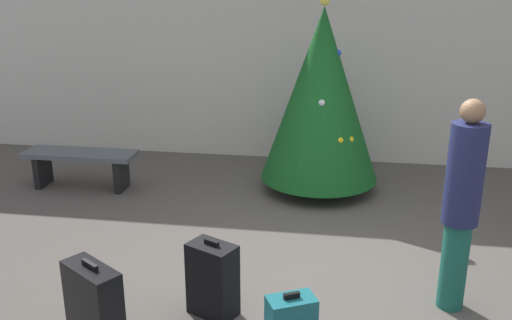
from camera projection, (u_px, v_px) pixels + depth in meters
name	position (u px, v px, depth m)	size (l,w,h in m)	color
ground_plane	(313.00, 282.00, 5.06)	(16.00, 16.00, 0.00)	#514C47
back_wall	(332.00, 38.00, 7.94)	(16.00, 0.20, 3.54)	beige
holiday_tree	(321.00, 95.00, 6.86)	(1.46, 1.46, 2.39)	#4C3319
waiting_bench	(81.00, 161.00, 7.21)	(1.43, 0.44, 0.48)	#4C5159
traveller_0	(462.00, 201.00, 4.42)	(0.34, 0.34, 1.75)	#19594C
suitcase_2	(94.00, 307.00, 4.11)	(0.53, 0.45, 0.69)	black
suitcase_3	(213.00, 280.00, 4.51)	(0.44, 0.38, 0.65)	black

